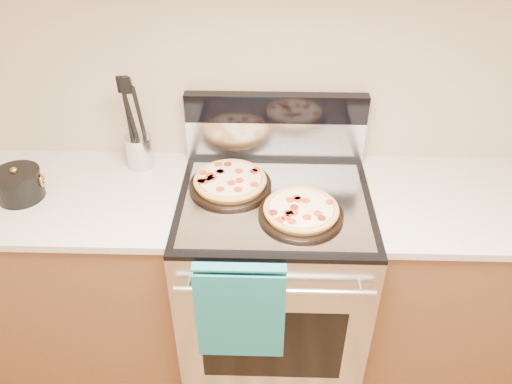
{
  "coord_description": "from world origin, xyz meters",
  "views": [
    {
      "loc": [
        -0.03,
        0.08,
        2.09
      ],
      "look_at": [
        -0.07,
        1.55,
        1.02
      ],
      "focal_mm": 35.0,
      "sensor_mm": 36.0,
      "label": 1
    }
  ],
  "objects_px": {
    "range_body": "(273,283)",
    "saucepan": "(19,186)",
    "pepperoni_pizza_back": "(230,182)",
    "utensil_crock": "(140,151)",
    "pepperoni_pizza_front": "(301,211)"
  },
  "relations": [
    {
      "from": "utensil_crock",
      "to": "saucepan",
      "type": "height_order",
      "value": "utensil_crock"
    },
    {
      "from": "pepperoni_pizza_front",
      "to": "utensil_crock",
      "type": "distance_m",
      "value": 0.76
    },
    {
      "from": "pepperoni_pizza_back",
      "to": "pepperoni_pizza_front",
      "type": "bearing_deg",
      "value": -33.0
    },
    {
      "from": "pepperoni_pizza_front",
      "to": "range_body",
      "type": "bearing_deg",
      "value": 131.36
    },
    {
      "from": "pepperoni_pizza_front",
      "to": "utensil_crock",
      "type": "xyz_separation_m",
      "value": [
        -0.67,
        0.35,
        0.03
      ]
    },
    {
      "from": "range_body",
      "to": "pepperoni_pizza_back",
      "type": "bearing_deg",
      "value": 158.75
    },
    {
      "from": "range_body",
      "to": "saucepan",
      "type": "height_order",
      "value": "saucepan"
    },
    {
      "from": "range_body",
      "to": "pepperoni_pizza_front",
      "type": "height_order",
      "value": "pepperoni_pizza_front"
    },
    {
      "from": "range_body",
      "to": "saucepan",
      "type": "bearing_deg",
      "value": -179.77
    },
    {
      "from": "pepperoni_pizza_front",
      "to": "saucepan",
      "type": "xyz_separation_m",
      "value": [
        -1.1,
        0.11,
        0.02
      ]
    },
    {
      "from": "pepperoni_pizza_front",
      "to": "pepperoni_pizza_back",
      "type": "bearing_deg",
      "value": 147.0
    },
    {
      "from": "range_body",
      "to": "saucepan",
      "type": "distance_m",
      "value": 1.13
    },
    {
      "from": "pepperoni_pizza_back",
      "to": "pepperoni_pizza_front",
      "type": "distance_m",
      "value": 0.33
    },
    {
      "from": "pepperoni_pizza_back",
      "to": "saucepan",
      "type": "height_order",
      "value": "saucepan"
    },
    {
      "from": "range_body",
      "to": "utensil_crock",
      "type": "relative_size",
      "value": 6.3
    }
  ]
}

